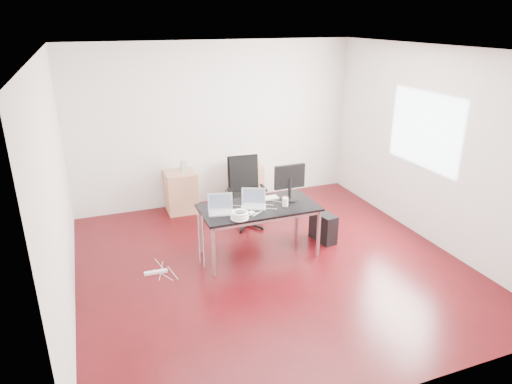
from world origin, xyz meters
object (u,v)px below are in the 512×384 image
object	(u,v)px
desk	(259,210)
filing_cabinet_right	(246,183)
filing_cabinet_left	(181,192)
office_chair	(246,188)
pc_tower	(323,227)

from	to	relation	value
desk	filing_cabinet_right	bearing A→B (deg)	75.38
filing_cabinet_left	filing_cabinet_right	bearing A→B (deg)	0.00
desk	filing_cabinet_left	world-z (taller)	desk
desk	filing_cabinet_right	xyz separation A→B (m)	(0.50, 1.91, -0.33)
office_chair	filing_cabinet_left	size ratio (longest dim) A/B	1.54
filing_cabinet_left	pc_tower	size ratio (longest dim) A/B	1.56
desk	filing_cabinet_left	size ratio (longest dim) A/B	2.29
filing_cabinet_right	pc_tower	xyz separation A→B (m)	(0.55, -1.86, -0.13)
office_chair	filing_cabinet_left	bearing A→B (deg)	139.02
filing_cabinet_left	filing_cabinet_right	world-z (taller)	same
desk	filing_cabinet_left	distance (m)	2.06
desk	filing_cabinet_left	xyz separation A→B (m)	(-0.69, 1.91, -0.33)
filing_cabinet_left	pc_tower	world-z (taller)	filing_cabinet_left
office_chair	filing_cabinet_right	world-z (taller)	office_chair
desk	pc_tower	world-z (taller)	desk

